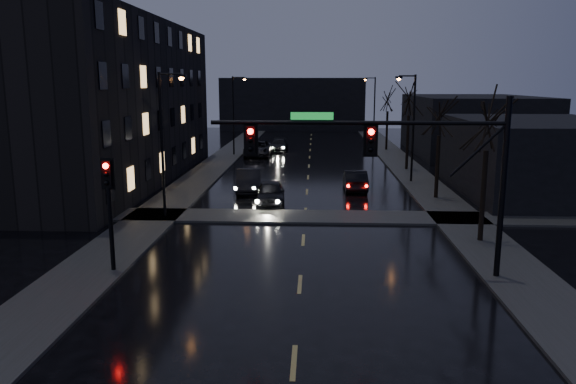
# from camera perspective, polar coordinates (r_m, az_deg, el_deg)

# --- Properties ---
(sidewalk_left) EXTENTS (3.00, 140.00, 0.12)m
(sidewalk_left) POSITION_cam_1_polar(r_m,az_deg,el_deg) (48.51, -8.00, 2.24)
(sidewalk_left) COLOR #2D2D2B
(sidewalk_left) RESTS_ON ground
(sidewalk_right) EXTENTS (3.00, 140.00, 0.12)m
(sidewalk_right) POSITION_cam_1_polar(r_m,az_deg,el_deg) (48.33, 12.23, 2.06)
(sidewalk_right) COLOR #2D2D2B
(sidewalk_right) RESTS_ON ground
(sidewalk_cross) EXTENTS (40.00, 3.00, 0.12)m
(sidewalk_cross) POSITION_cam_1_polar(r_m,az_deg,el_deg) (31.48, 1.73, -2.52)
(sidewalk_cross) COLOR #2D2D2B
(sidewalk_cross) RESTS_ON ground
(apartment_block) EXTENTS (12.00, 30.00, 12.00)m
(apartment_block) POSITION_cam_1_polar(r_m,az_deg,el_deg) (45.41, -19.49, 8.64)
(apartment_block) COLOR black
(apartment_block) RESTS_ON ground
(commercial_right_near) EXTENTS (10.00, 14.00, 5.00)m
(commercial_right_near) POSITION_cam_1_polar(r_m,az_deg,el_deg) (41.23, 24.08, 3.22)
(commercial_right_near) COLOR black
(commercial_right_near) RESTS_ON ground
(commercial_right_far) EXTENTS (12.00, 18.00, 6.00)m
(commercial_right_far) POSITION_cam_1_polar(r_m,az_deg,el_deg) (62.46, 18.16, 6.49)
(commercial_right_far) COLOR black
(commercial_right_far) RESTS_ON ground
(far_block) EXTENTS (22.00, 10.00, 8.00)m
(far_block) POSITION_cam_1_polar(r_m,az_deg,el_deg) (90.22, 0.52, 8.96)
(far_block) COLOR black
(far_block) RESTS_ON ground
(signal_mast) EXTENTS (11.11, 0.41, 7.00)m
(signal_mast) POSITION_cam_1_polar(r_m,az_deg,el_deg) (21.50, 11.67, 3.86)
(signal_mast) COLOR black
(signal_mast) RESTS_ON ground
(signal_pole_left) EXTENTS (0.35, 0.41, 4.53)m
(signal_pole_left) POSITION_cam_1_polar(r_m,az_deg,el_deg) (22.99, -17.72, -0.66)
(signal_pole_left) COLOR black
(signal_pole_left) RESTS_ON ground
(tree_near) EXTENTS (3.52, 3.52, 8.08)m
(tree_near) POSITION_cam_1_polar(r_m,az_deg,el_deg) (27.28, 19.74, 7.80)
(tree_near) COLOR black
(tree_near) RESTS_ON ground
(tree_mid_a) EXTENTS (3.30, 3.30, 7.58)m
(tree_mid_a) POSITION_cam_1_polar(r_m,az_deg,el_deg) (36.97, 15.22, 8.18)
(tree_mid_a) COLOR black
(tree_mid_a) RESTS_ON ground
(tree_mid_b) EXTENTS (3.74, 3.74, 8.59)m
(tree_mid_b) POSITION_cam_1_polar(r_m,az_deg,el_deg) (48.73, 12.24, 9.87)
(tree_mid_b) COLOR black
(tree_mid_b) RESTS_ON ground
(tree_far) EXTENTS (3.43, 3.43, 7.88)m
(tree_far) POSITION_cam_1_polar(r_m,az_deg,el_deg) (62.59, 10.13, 9.69)
(tree_far) COLOR black
(tree_far) RESTS_ON ground
(streetlight_l_near) EXTENTS (1.53, 0.28, 8.00)m
(streetlight_l_near) POSITION_cam_1_polar(r_m,az_deg,el_deg) (31.27, -12.34, 5.89)
(streetlight_l_near) COLOR black
(streetlight_l_near) RESTS_ON ground
(streetlight_l_far) EXTENTS (1.53, 0.28, 8.00)m
(streetlight_l_far) POSITION_cam_1_polar(r_m,az_deg,el_deg) (57.72, -5.38, 8.42)
(streetlight_l_far) COLOR black
(streetlight_l_far) RESTS_ON ground
(streetlight_r_mid) EXTENTS (1.53, 0.28, 8.00)m
(streetlight_r_mid) POSITION_cam_1_polar(r_m,az_deg,el_deg) (42.76, 12.36, 7.25)
(streetlight_r_mid) COLOR black
(streetlight_r_mid) RESTS_ON ground
(streetlight_r_far) EXTENTS (1.53, 0.28, 8.00)m
(streetlight_r_far) POSITION_cam_1_polar(r_m,az_deg,el_deg) (70.49, 8.60, 8.84)
(streetlight_r_far) COLOR black
(streetlight_r_far) RESTS_ON ground
(oncoming_car_a) EXTENTS (2.00, 4.45, 1.49)m
(oncoming_car_a) POSITION_cam_1_polar(r_m,az_deg,el_deg) (34.73, -1.80, -0.07)
(oncoming_car_a) COLOR black
(oncoming_car_a) RESTS_ON ground
(oncoming_car_b) EXTENTS (2.05, 4.81, 1.54)m
(oncoming_car_b) POSITION_cam_1_polar(r_m,az_deg,el_deg) (38.86, -4.00, 1.16)
(oncoming_car_b) COLOR black
(oncoming_car_b) RESTS_ON ground
(oncoming_car_c) EXTENTS (2.66, 5.62, 1.55)m
(oncoming_car_c) POSITION_cam_1_polar(r_m,az_deg,el_deg) (57.32, -3.05, 4.42)
(oncoming_car_c) COLOR black
(oncoming_car_c) RESTS_ON ground
(oncoming_car_d) EXTENTS (1.87, 4.52, 1.31)m
(oncoming_car_d) POSITION_cam_1_polar(r_m,az_deg,el_deg) (61.51, -0.92, 4.79)
(oncoming_car_d) COLOR black
(oncoming_car_d) RESTS_ON ground
(lead_car) EXTENTS (1.55, 4.35, 1.43)m
(lead_car) POSITION_cam_1_polar(r_m,az_deg,el_deg) (39.59, 6.83, 1.21)
(lead_car) COLOR black
(lead_car) RESTS_ON ground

